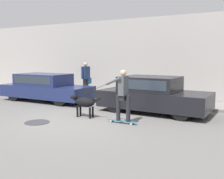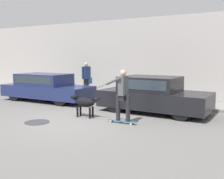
{
  "view_description": "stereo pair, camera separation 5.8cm",
  "coord_description": "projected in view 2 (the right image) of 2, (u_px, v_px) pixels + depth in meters",
  "views": [
    {
      "loc": [
        5.02,
        -6.67,
        2.06
      ],
      "look_at": [
        0.68,
        1.26,
        0.95
      ],
      "focal_mm": 42.0,
      "sensor_mm": 36.0,
      "label": 1
    },
    {
      "loc": [
        5.07,
        -6.64,
        2.06
      ],
      "look_at": [
        0.68,
        1.26,
        0.95
      ],
      "focal_mm": 42.0,
      "sensor_mm": 36.0,
      "label": 2
    }
  ],
  "objects": [
    {
      "name": "dog",
      "position": [
        84.0,
        102.0,
        9.04
      ],
      "size": [
        1.21,
        0.35,
        0.78
      ],
      "rotation": [
        0.0,
        0.0,
        3.16
      ],
      "color": "black",
      "rests_on": "ground_plane"
    },
    {
      "name": "back_wall",
      "position": [
        144.0,
        58.0,
        13.25
      ],
      "size": [
        32.0,
        0.3,
        4.02
      ],
      "color": "#B2ADA8",
      "rests_on": "ground_plane"
    },
    {
      "name": "fire_hydrant",
      "position": [
        105.0,
        95.0,
        11.9
      ],
      "size": [
        0.18,
        0.18,
        0.64
      ],
      "color": "gold",
      "rests_on": "ground_plane"
    },
    {
      "name": "pedestrian_with_bag",
      "position": [
        87.0,
        77.0,
        13.48
      ],
      "size": [
        0.27,
        0.72,
        1.7
      ],
      "rotation": [
        0.0,
        0.0,
        -0.12
      ],
      "color": "#28282D",
      "rests_on": "sidewalk_curb"
    },
    {
      "name": "parked_car_1",
      "position": [
        153.0,
        95.0,
        9.84
      ],
      "size": [
        4.12,
        1.96,
        1.35
      ],
      "rotation": [
        0.0,
        0.0,
        -0.04
      ],
      "color": "black",
      "rests_on": "ground_plane"
    },
    {
      "name": "sidewalk_curb",
      "position": [
        134.0,
        100.0,
        12.52
      ],
      "size": [
        30.0,
        1.89,
        0.11
      ],
      "color": "gray",
      "rests_on": "ground_plane"
    },
    {
      "name": "manhole_cover",
      "position": [
        37.0,
        122.0,
        8.35
      ],
      "size": [
        0.79,
        0.79,
        0.01
      ],
      "color": "#38383D",
      "rests_on": "ground_plane"
    },
    {
      "name": "skateboarder",
      "position": [
        123.0,
        93.0,
        8.1
      ],
      "size": [
        2.42,
        0.54,
        1.69
      ],
      "rotation": [
        0.0,
        0.0,
        3.16
      ],
      "color": "beige",
      "rests_on": "ground_plane"
    },
    {
      "name": "ground_plane",
      "position": [
        75.0,
        122.0,
        8.46
      ],
      "size": [
        36.0,
        36.0,
        0.0
      ],
      "primitive_type": "plane",
      "color": "slate"
    },
    {
      "name": "parked_car_0",
      "position": [
        46.0,
        88.0,
        12.42
      ],
      "size": [
        4.49,
        1.7,
        1.29
      ],
      "rotation": [
        0.0,
        0.0,
        0.01
      ],
      "color": "black",
      "rests_on": "ground_plane"
    }
  ]
}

